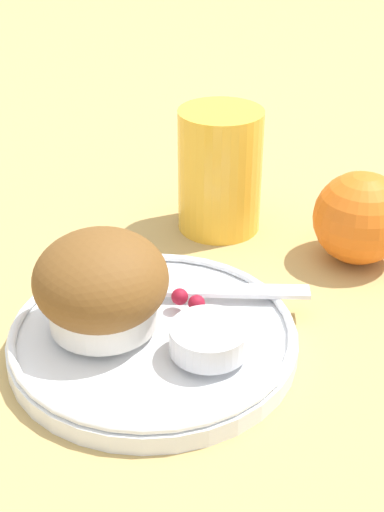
{
  "coord_description": "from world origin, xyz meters",
  "views": [
    {
      "loc": [
        0.25,
        -0.32,
        0.32
      ],
      "look_at": [
        0.0,
        0.04,
        0.06
      ],
      "focal_mm": 50.0,
      "sensor_mm": 36.0,
      "label": 1
    }
  ],
  "objects_px": {
    "juice_glass": "(220,171)",
    "butter_knife": "(186,290)",
    "orange_fruit": "(360,218)",
    "muffin": "(101,285)"
  },
  "relations": [
    {
      "from": "muffin",
      "to": "orange_fruit",
      "type": "xyz_separation_m",
      "value": [
        0.1,
        0.21,
        -0.01
      ]
    },
    {
      "from": "orange_fruit",
      "to": "juice_glass",
      "type": "xyz_separation_m",
      "value": [
        -0.13,
        -0.02,
        0.02
      ]
    },
    {
      "from": "butter_knife",
      "to": "juice_glass",
      "type": "height_order",
      "value": "juice_glass"
    },
    {
      "from": "butter_knife",
      "to": "orange_fruit",
      "type": "distance_m",
      "value": 0.17
    },
    {
      "from": "muffin",
      "to": "juice_glass",
      "type": "bearing_deg",
      "value": 98.74
    },
    {
      "from": "muffin",
      "to": "butter_knife",
      "type": "height_order",
      "value": "muffin"
    },
    {
      "from": "muffin",
      "to": "butter_knife",
      "type": "relative_size",
      "value": 0.57
    },
    {
      "from": "juice_glass",
      "to": "butter_knife",
      "type": "bearing_deg",
      "value": -67.21
    },
    {
      "from": "orange_fruit",
      "to": "juice_glass",
      "type": "height_order",
      "value": "juice_glass"
    },
    {
      "from": "muffin",
      "to": "butter_knife",
      "type": "bearing_deg",
      "value": 68.7
    }
  ]
}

